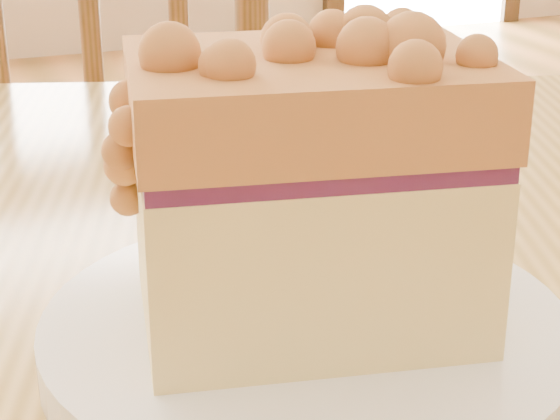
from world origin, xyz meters
name	(u,v)px	position (x,y,z in m)	size (l,w,h in m)	color
cafe_chair_main	(77,269)	(0.04, 0.78, 0.46)	(0.44, 0.44, 0.91)	brown
plate	(306,336)	(0.03, 0.05, 0.76)	(0.22, 0.22, 0.02)	white
cake_slice	(307,181)	(0.03, 0.05, 0.83)	(0.16, 0.12, 0.13)	#FFDE90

